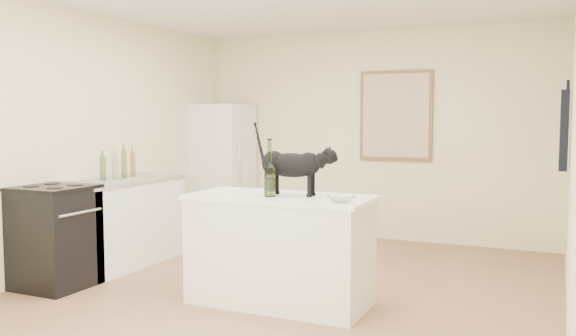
# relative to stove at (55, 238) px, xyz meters

# --- Properties ---
(floor) EXTENTS (5.50, 5.50, 0.00)m
(floor) POSITION_rel_stove_xyz_m (1.95, 0.60, -0.45)
(floor) COLOR #956C4F
(floor) RESTS_ON ground
(wall_back) EXTENTS (4.50, 0.00, 4.50)m
(wall_back) POSITION_rel_stove_xyz_m (1.95, 3.35, 0.85)
(wall_back) COLOR beige
(wall_back) RESTS_ON ground
(wall_front) EXTENTS (4.50, 0.00, 4.50)m
(wall_front) POSITION_rel_stove_xyz_m (1.95, -2.15, 0.85)
(wall_front) COLOR beige
(wall_front) RESTS_ON ground
(wall_left) EXTENTS (0.00, 5.50, 5.50)m
(wall_left) POSITION_rel_stove_xyz_m (-0.30, 0.60, 0.85)
(wall_left) COLOR beige
(wall_left) RESTS_ON ground
(wall_right) EXTENTS (0.00, 5.50, 5.50)m
(wall_right) POSITION_rel_stove_xyz_m (4.20, 0.60, 0.85)
(wall_right) COLOR beige
(wall_right) RESTS_ON ground
(island_base) EXTENTS (1.44, 0.67, 0.86)m
(island_base) POSITION_rel_stove_xyz_m (2.05, 0.40, -0.02)
(island_base) COLOR white
(island_base) RESTS_ON floor
(island_top) EXTENTS (1.50, 0.70, 0.04)m
(island_top) POSITION_rel_stove_xyz_m (2.05, 0.40, 0.43)
(island_top) COLOR white
(island_top) RESTS_ON island_base
(left_cabinets) EXTENTS (0.60, 1.40, 0.86)m
(left_cabinets) POSITION_rel_stove_xyz_m (0.00, 0.90, -0.02)
(left_cabinets) COLOR white
(left_cabinets) RESTS_ON floor
(left_countertop) EXTENTS (0.62, 1.44, 0.04)m
(left_countertop) POSITION_rel_stove_xyz_m (0.00, 0.90, 0.43)
(left_countertop) COLOR gray
(left_countertop) RESTS_ON left_cabinets
(stove) EXTENTS (0.60, 0.60, 0.90)m
(stove) POSITION_rel_stove_xyz_m (0.00, 0.00, 0.00)
(stove) COLOR black
(stove) RESTS_ON floor
(fridge) EXTENTS (0.68, 0.68, 1.70)m
(fridge) POSITION_rel_stove_xyz_m (0.00, 2.95, 0.40)
(fridge) COLOR white
(fridge) RESTS_ON floor
(artwork_frame) EXTENTS (0.90, 0.03, 1.10)m
(artwork_frame) POSITION_rel_stove_xyz_m (2.25, 3.32, 1.10)
(artwork_frame) COLOR brown
(artwork_frame) RESTS_ON wall_back
(artwork_canvas) EXTENTS (0.82, 0.00, 1.02)m
(artwork_canvas) POSITION_rel_stove_xyz_m (2.25, 3.30, 1.10)
(artwork_canvas) COLOR beige
(artwork_canvas) RESTS_ON wall_back
(hanging_garment) EXTENTS (0.08, 0.34, 0.80)m
(hanging_garment) POSITION_rel_stove_xyz_m (4.14, 2.65, 0.95)
(hanging_garment) COLOR black
(hanging_garment) RESTS_ON wall_right
(black_cat) EXTENTS (0.64, 0.23, 0.44)m
(black_cat) POSITION_rel_stove_xyz_m (2.14, 0.44, 0.67)
(black_cat) COLOR black
(black_cat) RESTS_ON island_top
(wine_bottle) EXTENTS (0.11, 0.11, 0.41)m
(wine_bottle) POSITION_rel_stove_xyz_m (2.01, 0.29, 0.65)
(wine_bottle) COLOR #2B5823
(wine_bottle) RESTS_ON island_top
(glass_bowl) EXTENTS (0.28, 0.28, 0.05)m
(glass_bowl) POSITION_rel_stove_xyz_m (2.64, 0.22, 0.48)
(glass_bowl) COLOR white
(glass_bowl) RESTS_ON island_top
(fridge_paper) EXTENTS (0.03, 0.12, 0.16)m
(fridge_paper) POSITION_rel_stove_xyz_m (0.34, 3.03, 0.75)
(fridge_paper) COLOR silver
(fridge_paper) RESTS_ON fridge
(counter_bottle_cluster) EXTENTS (0.12, 0.50, 0.30)m
(counter_bottle_cluster) POSITION_rel_stove_xyz_m (-0.02, 0.91, 0.58)
(counter_bottle_cluster) COLOR brown
(counter_bottle_cluster) RESTS_ON left_countertop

